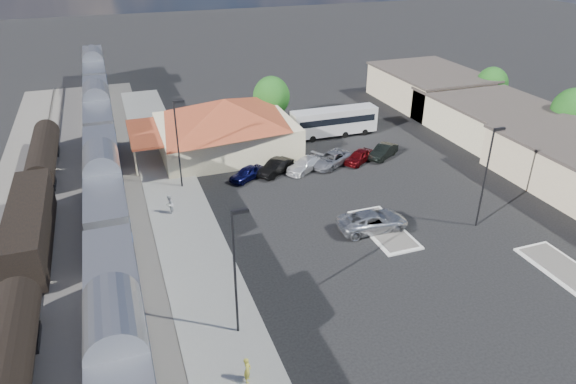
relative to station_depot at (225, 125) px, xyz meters
name	(u,v)px	position (x,y,z in m)	size (l,w,h in m)	color
ground	(352,251)	(4.56, -24.00, -3.13)	(280.00, 280.00, 0.00)	black
railbed	(75,247)	(-16.44, -16.00, -3.07)	(16.00, 100.00, 0.12)	#4C4944
platform	(190,239)	(-7.44, -18.00, -3.04)	(5.50, 92.00, 0.18)	gray
passenger_train	(106,192)	(-13.44, -12.34, -0.26)	(3.00, 104.00, 5.55)	silver
freight_cars	(31,228)	(-19.44, -15.04, -1.21)	(2.80, 46.00, 4.00)	black
station_depot	(225,125)	(0.00, 0.00, 0.00)	(18.35, 12.24, 6.20)	#BEB38B
buildings_east	(514,127)	(32.56, -9.72, -0.86)	(14.40, 51.40, 4.80)	#C6B28C
traffic_island_south	(384,229)	(8.56, -22.00, -3.03)	(3.30, 7.50, 0.21)	silver
traffic_island_north	(566,271)	(18.56, -32.00, -3.03)	(3.30, 7.50, 0.21)	silver
lamp_plat_s	(236,264)	(-6.34, -30.00, 2.21)	(1.08, 0.25, 9.00)	black
lamp_plat_n	(178,138)	(-6.34, -8.00, 2.21)	(1.08, 0.25, 9.00)	black
lamp_lot	(487,170)	(16.66, -24.00, 2.21)	(1.08, 0.25, 9.00)	black
tree_east_b	(573,111)	(38.56, -12.00, 1.09)	(4.94, 4.94, 6.96)	#382314
tree_east_c	(492,84)	(38.56, 2.00, 0.63)	(4.41, 4.41, 6.21)	#382314
tree_depot	(271,97)	(7.56, 6.00, 0.89)	(4.71, 4.71, 6.63)	#382314
suv	(373,221)	(7.69, -21.55, -2.28)	(2.82, 6.13, 1.70)	#B0B4B9
coach_bus	(334,121)	(13.76, 0.12, -1.13)	(10.82, 2.46, 3.47)	white
person_a	(247,370)	(-6.96, -34.17, -2.11)	(0.61, 0.40, 1.68)	gold
person_b	(169,205)	(-8.34, -13.16, -2.06)	(0.86, 0.67, 1.78)	silver
parked_car_a	(247,173)	(0.20, -8.33, -2.44)	(1.63, 4.04, 1.38)	#0B0C3A
parked_car_b	(275,167)	(3.40, -8.03, -2.37)	(1.60, 4.60, 1.51)	black
parked_car_c	(305,165)	(6.60, -8.33, -2.43)	(1.97, 4.84, 1.40)	white
parked_car_d	(331,159)	(9.80, -8.03, -2.38)	(2.50, 5.42, 1.51)	#94969C
parked_car_e	(359,157)	(13.00, -8.33, -2.42)	(1.69, 4.19, 1.43)	#670B0F
parked_car_f	(383,152)	(16.20, -8.03, -2.39)	(1.57, 4.50, 1.48)	black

